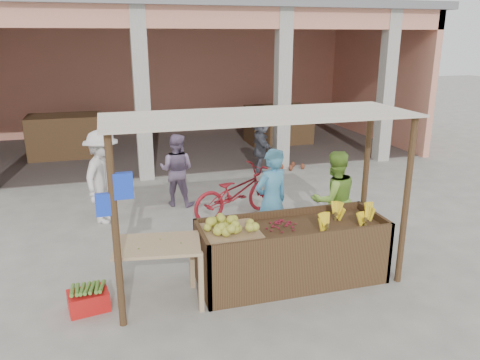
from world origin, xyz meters
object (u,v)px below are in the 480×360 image
object	(u,v)px
fruit_stall	(291,254)
vendor_blue	(271,198)
red_crate	(89,301)
side_table	(158,254)
motorcycle	(236,191)
vendor_green	(334,197)

from	to	relation	value
fruit_stall	vendor_blue	xyz separation A→B (m)	(0.04, 0.96, 0.51)
red_crate	side_table	bearing A→B (deg)	-17.65
fruit_stall	side_table	bearing A→B (deg)	-176.32
fruit_stall	motorcycle	bearing A→B (deg)	91.75
vendor_blue	motorcycle	distance (m)	1.69
fruit_stall	side_table	distance (m)	1.89
red_crate	motorcycle	bearing A→B (deg)	34.52
vendor_blue	motorcycle	world-z (taller)	vendor_blue
side_table	red_crate	bearing A→B (deg)	-179.32
fruit_stall	motorcycle	world-z (taller)	motorcycle
side_table	fruit_stall	bearing A→B (deg)	12.38
motorcycle	side_table	bearing A→B (deg)	127.48
side_table	red_crate	xyz separation A→B (m)	(-0.89, 0.13, -0.59)
fruit_stall	vendor_green	world-z (taller)	vendor_green
vendor_green	vendor_blue	bearing A→B (deg)	-5.79
vendor_blue	vendor_green	world-z (taller)	vendor_blue
red_crate	vendor_green	xyz separation A→B (m)	(3.83, 0.89, 0.72)
motorcycle	vendor_blue	bearing A→B (deg)	164.83
fruit_stall	vendor_blue	distance (m)	1.09
vendor_blue	vendor_green	xyz separation A→B (m)	(1.04, -0.07, -0.06)
vendor_green	fruit_stall	bearing A→B (deg)	37.77
red_crate	vendor_green	bearing A→B (deg)	3.40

